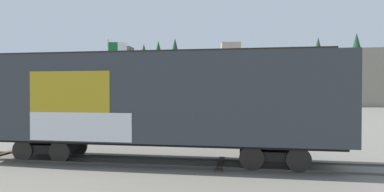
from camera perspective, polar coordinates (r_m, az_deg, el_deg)
ground_plane at (r=13.56m, az=-6.40°, el=-11.80°), size 260.00×260.00×0.00m
track at (r=13.86m, az=-10.62°, el=-11.36°), size 60.00×2.61×0.08m
freight_car at (r=13.25m, az=-6.60°, el=-0.57°), size 14.99×3.10×4.67m
flagpole at (r=27.58m, az=-14.17°, el=4.87°), size 1.61×0.55×7.38m
hillside at (r=83.28m, az=6.63°, el=2.64°), size 138.53×41.06×15.43m
parked_car_blue at (r=20.12m, az=-12.40°, el=-5.34°), size 4.31×2.17×1.62m
parked_car_green at (r=18.42m, az=4.97°, el=-6.01°), size 4.70×1.95×1.51m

